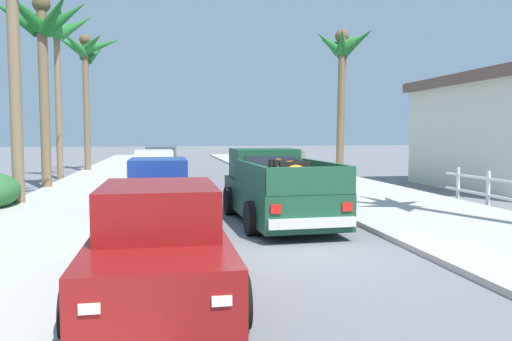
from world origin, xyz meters
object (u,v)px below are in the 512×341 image
(car_left_near, at_px, (159,245))
(car_right_mid, at_px, (158,189))
(car_right_near, at_px, (162,162))
(car_left_mid, at_px, (282,171))
(palm_tree_right_mid, at_px, (56,38))
(palm_tree_left_fore, at_px, (343,57))
(car_left_far, at_px, (154,170))
(palm_tree_left_back, at_px, (42,32))
(palm_tree_left_mid, at_px, (87,57))
(pickup_truck, at_px, (277,189))

(car_left_near, height_order, car_right_mid, same)
(car_right_near, height_order, car_left_mid, same)
(palm_tree_right_mid, bearing_deg, palm_tree_left_fore, -3.26)
(car_right_near, bearing_deg, palm_tree_right_mid, -161.43)
(car_left_mid, xyz_separation_m, car_right_mid, (-4.87, -5.99, 0.00))
(car_left_far, bearing_deg, car_left_near, -88.70)
(palm_tree_left_back, bearing_deg, car_left_near, -72.39)
(palm_tree_left_mid, bearing_deg, palm_tree_left_back, -91.78)
(car_left_near, xyz_separation_m, palm_tree_right_mid, (-4.89, 18.90, 6.06))
(pickup_truck, bearing_deg, palm_tree_left_mid, 111.32)
(car_left_mid, bearing_deg, car_right_mid, -129.14)
(pickup_truck, height_order, palm_tree_left_back, palm_tree_left_back)
(car_left_far, bearing_deg, pickup_truck, -70.01)
(pickup_truck, distance_m, car_left_far, 9.37)
(palm_tree_left_mid, height_order, palm_tree_right_mid, palm_tree_right_mid)
(palm_tree_left_fore, bearing_deg, palm_tree_right_mid, 176.74)
(car_left_near, distance_m, palm_tree_left_mid, 24.65)
(car_right_near, bearing_deg, palm_tree_left_fore, -14.76)
(car_right_mid, relative_size, palm_tree_left_fore, 0.57)
(car_left_mid, distance_m, palm_tree_left_back, 10.80)
(palm_tree_left_fore, bearing_deg, car_right_near, 165.24)
(pickup_truck, relative_size, car_left_mid, 1.22)
(pickup_truck, height_order, car_right_mid, pickup_truck)
(car_left_near, height_order, palm_tree_left_fore, palm_tree_left_fore)
(car_left_far, distance_m, palm_tree_right_mid, 8.89)
(car_right_mid, bearing_deg, car_right_near, 89.88)
(car_right_mid, relative_size, palm_tree_left_mid, 0.54)
(car_left_near, xyz_separation_m, palm_tree_left_back, (-4.48, 14.12, 5.44))
(palm_tree_right_mid, bearing_deg, car_right_mid, -67.80)
(car_left_near, relative_size, palm_tree_left_fore, 0.57)
(car_left_mid, bearing_deg, palm_tree_left_mid, 130.55)
(car_right_mid, distance_m, palm_tree_left_fore, 15.36)
(car_left_mid, bearing_deg, car_right_near, 123.05)
(palm_tree_left_fore, xyz_separation_m, palm_tree_right_mid, (-14.07, 0.80, 0.66))
(car_right_near, relative_size, car_left_far, 1.01)
(car_left_near, bearing_deg, palm_tree_left_fore, 63.11)
(car_left_mid, height_order, palm_tree_left_fore, palm_tree_left_fore)
(pickup_truck, bearing_deg, car_left_mid, 75.88)
(palm_tree_left_fore, height_order, palm_tree_left_mid, palm_tree_left_mid)
(car_left_far, relative_size, palm_tree_left_mid, 0.54)
(car_left_near, relative_size, car_left_mid, 0.98)
(car_right_near, bearing_deg, pickup_truck, -78.99)
(car_right_mid, distance_m, car_left_far, 7.19)
(pickup_truck, xyz_separation_m, car_right_near, (-2.93, 15.05, -0.10))
(car_right_near, distance_m, car_left_mid, 8.88)
(car_left_far, bearing_deg, palm_tree_right_mid, 134.70)
(palm_tree_left_mid, bearing_deg, pickup_truck, -68.68)
(palm_tree_left_back, bearing_deg, palm_tree_left_mid, 88.22)
(car_right_mid, relative_size, palm_tree_left_back, 0.56)
(car_left_near, distance_m, car_left_mid, 13.93)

